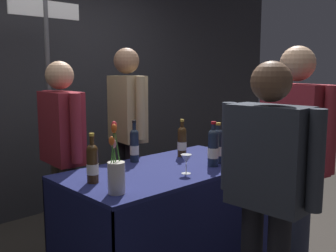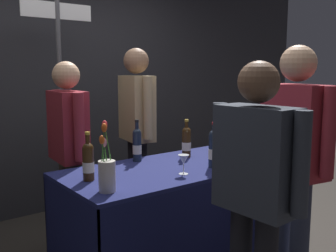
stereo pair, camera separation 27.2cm
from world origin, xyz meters
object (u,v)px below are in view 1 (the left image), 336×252
display_bottle_0 (218,145)px  flower_vase (116,173)px  booth_signpost (49,92)px  tasting_table (168,200)px  wine_glass_near_vendor (186,160)px  featured_wine_bottle (237,143)px  taster_foreground_right (267,180)px  vendor_presenter (62,144)px

display_bottle_0 → flower_vase: (-0.98, -0.07, -0.01)m
flower_vase → booth_signpost: size_ratio=0.20×
tasting_table → booth_signpost: size_ratio=0.73×
wine_glass_near_vendor → flower_vase: bearing=-178.1°
featured_wine_bottle → booth_signpost: bearing=122.5°
tasting_table → booth_signpost: booth_signpost is taller
featured_wine_bottle → wine_glass_near_vendor: (-0.61, -0.03, -0.03)m
taster_foreground_right → tasting_table: bearing=-9.3°
wine_glass_near_vendor → flower_vase: flower_vase is taller
display_bottle_0 → booth_signpost: size_ratio=0.15×
featured_wine_bottle → taster_foreground_right: size_ratio=0.19×
flower_vase → vendor_presenter: bearing=79.3°
tasting_table → booth_signpost: 1.45m
flower_vase → booth_signpost: booth_signpost is taller
featured_wine_bottle → vendor_presenter: size_ratio=0.19×
tasting_table → wine_glass_near_vendor: bearing=-98.1°
featured_wine_bottle → booth_signpost: (-0.88, 1.38, 0.38)m
taster_foreground_right → booth_signpost: booth_signpost is taller
featured_wine_bottle → taster_foreground_right: 0.99m
booth_signpost → wine_glass_near_vendor: bearing=-79.3°
wine_glass_near_vendor → flower_vase: 0.59m
flower_vase → taster_foreground_right: taster_foreground_right is taller
display_bottle_0 → wine_glass_near_vendor: bearing=-172.7°
tasting_table → taster_foreground_right: 0.96m
tasting_table → display_bottle_0: bearing=-23.7°
flower_vase → vendor_presenter: vendor_presenter is taller
featured_wine_bottle → wine_glass_near_vendor: size_ratio=2.21×
flower_vase → taster_foreground_right: bearing=-52.3°
tasting_table → featured_wine_bottle: (0.58, -0.18, 0.37)m
wine_glass_near_vendor → flower_vase: (-0.59, -0.02, 0.02)m
wine_glass_near_vendor → vendor_presenter: vendor_presenter is taller
taster_foreground_right → booth_signpost: size_ratio=0.73×
booth_signpost → tasting_table: bearing=-76.1°
display_bottle_0 → vendor_presenter: bearing=131.9°
featured_wine_bottle → wine_glass_near_vendor: bearing=-176.8°
display_bottle_0 → booth_signpost: 1.56m
display_bottle_0 → wine_glass_near_vendor: display_bottle_0 is taller
display_bottle_0 → booth_signpost: booth_signpost is taller
flower_vase → booth_signpost: bearing=77.3°
wine_glass_near_vendor → display_bottle_0: bearing=7.3°
featured_wine_bottle → vendor_presenter: (-1.02, 0.91, 0.00)m
wine_glass_near_vendor → taster_foreground_right: size_ratio=0.09×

